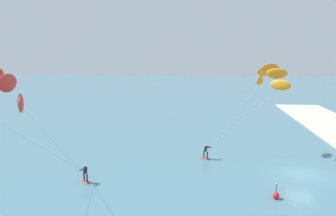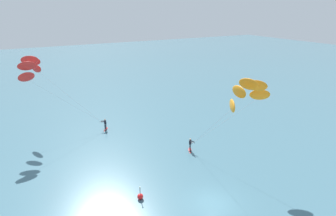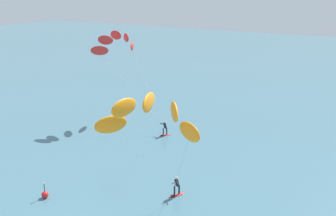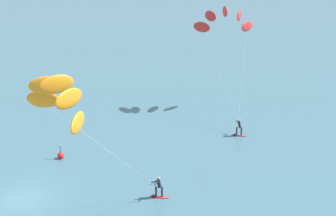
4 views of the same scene
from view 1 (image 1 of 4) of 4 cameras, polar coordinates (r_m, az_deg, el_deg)
name	(u,v)px [view 1 (image 1 of 4)]	position (r m, az deg, el deg)	size (l,w,h in m)	color
ground_plane	(301,174)	(34.10, 23.11, -10.98)	(240.00, 240.00, 0.00)	#426B7A
kitesurfer_nearshore	(268,78)	(36.40, 17.70, 5.15)	(6.36, 9.24, 10.57)	red
marker_buoy	(276,195)	(28.04, 19.05, -14.77)	(0.56, 0.56, 1.38)	red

